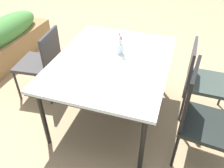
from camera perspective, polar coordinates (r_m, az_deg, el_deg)
ground_plane at (r=2.88m, az=0.93°, el=-6.55°), size 12.00×12.00×0.00m
dining_table at (r=2.43m, az=0.00°, el=5.03°), size 1.48×1.17×0.75m
chair_near_right at (r=2.75m, az=21.41°, el=1.56°), size 0.49×0.49×0.88m
chair_near_left at (r=2.20m, az=21.06°, el=-7.05°), size 0.53×0.53×1.00m
chair_far_side at (r=3.00m, az=-16.84°, el=5.70°), size 0.52×0.52×0.88m
flower_vase at (r=2.48m, az=2.09°, el=9.52°), size 0.07×0.07×0.26m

